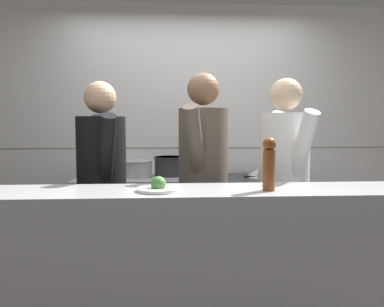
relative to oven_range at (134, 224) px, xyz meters
name	(u,v)px	position (x,y,z in m)	size (l,w,h in m)	color
wall_back_tiled	(187,133)	(0.52, 0.40, 0.84)	(8.00, 0.06, 2.60)	white
oven_range	(134,224)	(0.00, 0.00, 0.00)	(1.02, 0.71, 0.91)	#38383D
prep_counter	(245,224)	(1.06, 0.00, -0.01)	(1.03, 0.65, 0.89)	#38383D
pass_counter	(205,281)	(0.54, -1.43, 0.06)	(2.54, 0.45, 1.03)	#B7BABF
stock_pot	(94,166)	(-0.35, 0.00, 0.55)	(0.24, 0.24, 0.19)	beige
sauce_pot	(137,168)	(0.04, -0.05, 0.54)	(0.29, 0.29, 0.15)	#B7BABF
braising_pot	(169,165)	(0.34, 0.03, 0.55)	(0.29, 0.29, 0.18)	#2D2D33
mixing_bowl_steel	(258,173)	(1.18, 0.03, 0.47)	(0.25, 0.25, 0.08)	#B7BABF
chefs_knife	(261,178)	(1.19, -0.08, 0.44)	(0.36, 0.23, 0.02)	#B7BABF
plated_dish_main	(158,187)	(0.28, -1.47, 0.60)	(0.24, 0.24, 0.08)	white
pepper_mill	(269,163)	(0.87, -1.49, 0.73)	(0.07, 0.07, 0.29)	brown
chef_head_cook	(102,188)	(-0.14, -0.80, 0.48)	(0.44, 0.73, 1.69)	black
chef_sous	(203,181)	(0.58, -0.76, 0.52)	(0.46, 0.76, 1.76)	black
chef_line	(284,184)	(1.18, -0.80, 0.50)	(0.42, 0.75, 1.72)	black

